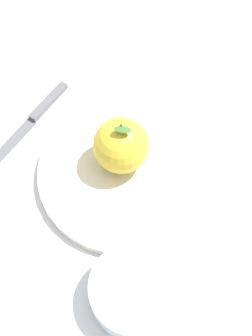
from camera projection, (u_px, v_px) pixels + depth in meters
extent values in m
plane|color=silver|center=(104.00, 176.00, 0.70)|extent=(2.40, 2.40, 0.00)
cylinder|color=silver|center=(126.00, 172.00, 0.69)|extent=(0.27, 0.27, 0.02)
torus|color=silver|center=(126.00, 171.00, 0.69)|extent=(0.27, 0.27, 0.01)
sphere|color=gold|center=(121.00, 146.00, 0.66)|extent=(0.08, 0.08, 0.08)
cylinder|color=#4C3319|center=(121.00, 128.00, 0.62)|extent=(0.00, 0.00, 0.01)
ellipsoid|color=#386628|center=(124.00, 131.00, 0.61)|extent=(0.02, 0.03, 0.00)
cylinder|color=silver|center=(136.00, 291.00, 0.59)|extent=(0.12, 0.12, 0.04)
torus|color=silver|center=(136.00, 287.00, 0.57)|extent=(0.12, 0.12, 0.01)
cylinder|color=#9FABB3|center=(136.00, 288.00, 0.57)|extent=(0.10, 0.10, 0.01)
cube|color=#59595E|center=(9.00, 146.00, 0.72)|extent=(0.08, 0.11, 0.00)
cube|color=#59595E|center=(49.00, 101.00, 0.77)|extent=(0.06, 0.08, 0.01)
cube|color=silver|center=(8.00, 114.00, 0.76)|extent=(0.08, 0.10, 0.01)
cube|color=silver|center=(220.00, 220.00, 0.66)|extent=(0.19, 0.19, 0.00)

